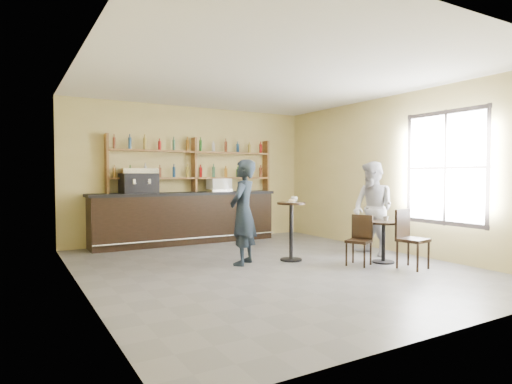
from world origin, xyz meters
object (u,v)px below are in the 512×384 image
cafe_table (383,242)px  patron_second (373,208)px  chair_west (359,240)px  bar_counter (186,218)px  pedestal_table (291,231)px  man_main (243,212)px  chair_south (413,239)px  pastry_case (219,185)px  espresso_machine (139,181)px

cafe_table → patron_second: size_ratio=0.40×
chair_west → patron_second: 1.18m
bar_counter → cafe_table: bearing=-60.0°
pedestal_table → chair_west: size_ratio=1.24×
man_main → chair_south: bearing=101.8°
pedestal_table → patron_second: size_ratio=0.58×
chair_west → cafe_table: bearing=58.5°
pastry_case → man_main: 2.90m
espresso_machine → chair_south: espresso_machine is taller
espresso_machine → pedestal_table: size_ratio=0.70×
patron_second → pastry_case: bearing=-149.4°
cafe_table → chair_south: 0.61m
pedestal_table → chair_west: pedestal_table is taller
espresso_machine → chair_west: (2.77, -3.84, -1.01)m
chair_west → chair_south: chair_south is taller
patron_second → chair_west: bearing=-55.9°
man_main → chair_west: man_main is taller
bar_counter → man_main: 2.77m
espresso_machine → cafe_table: espresso_machine is taller
chair_south → espresso_machine: bearing=116.0°
bar_counter → espresso_machine: espresso_machine is taller
pastry_case → cafe_table: 4.24m
bar_counter → pastry_case: bearing=0.0°
cafe_table → bar_counter: bearing=120.0°
cafe_table → patron_second: patron_second is taller
pedestal_table → man_main: 1.01m
patron_second → bar_counter: bearing=-139.1°
cafe_table → chair_west: (-0.55, 0.05, 0.06)m
bar_counter → man_main: man_main is taller
pastry_case → pedestal_table: bearing=-95.8°
chair_west → patron_second: (0.91, 0.56, 0.48)m
chair_south → cafe_table: bearing=83.9°
bar_counter → man_main: bearing=-89.8°
pastry_case → espresso_machine: bearing=172.5°
pastry_case → patron_second: (1.76, -3.27, -0.41)m
espresso_machine → pedestal_table: espresso_machine is taller
espresso_machine → pedestal_table: (2.01, -2.89, -0.91)m
man_main → chair_south: (2.29, -1.74, -0.42)m
pedestal_table → man_main: man_main is taller
chair_west → pedestal_table: bearing=-167.5°
pedestal_table → chair_south: bearing=-49.6°
man_main → espresso_machine: bearing=-109.4°
espresso_machine → bar_counter: bearing=-3.5°
pastry_case → man_main: size_ratio=0.28×
chair_south → patron_second: 1.32m
chair_south → patron_second: (0.31, 1.21, 0.42)m
chair_south → bar_counter: bearing=106.2°
chair_west → man_main: bearing=-149.1°
cafe_table → chair_west: bearing=174.8°
man_main → cafe_table: man_main is taller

